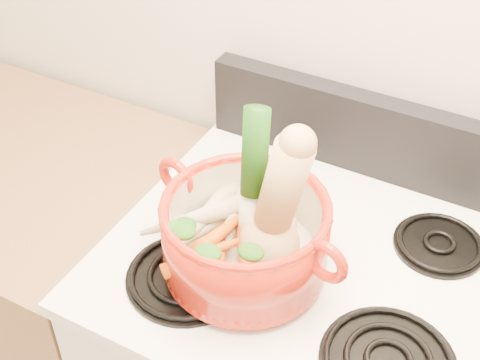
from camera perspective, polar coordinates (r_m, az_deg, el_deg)
The scene contains 23 objects.
wall_back at distance 1.34m, azimuth 13.91°, elevation 13.67°, with size 3.50×0.02×2.60m, color silver.
cooktop at distance 1.28m, azimuth 6.64°, elevation -7.17°, with size 0.78×0.67×0.03m, color white.
control_backsplash at distance 1.43m, azimuth 11.70°, elevation 3.59°, with size 0.76×0.05×0.18m, color black.
burner_front_left at distance 1.23m, azimuth -4.53°, elevation -8.16°, with size 0.22×0.22×0.02m, color black.
burner_front_right at distance 1.14m, azimuth 12.54°, elevation -14.79°, with size 0.22×0.22×0.02m, color black.
burner_back_left at distance 1.41m, azimuth 1.89°, elevation -0.20°, with size 0.17×0.17×0.02m, color black.
burner_back_right at distance 1.34m, azimuth 16.65°, elevation -5.19°, with size 0.17×0.17×0.02m, color black.
dutch_oven at distance 1.18m, azimuth 0.46°, elevation -4.85°, with size 0.29×0.29×0.14m, color #B01F0F.
pot_handle_left at distance 1.23m, azimuth -5.50°, elevation 0.30°, with size 0.08×0.08×0.02m, color #B01F0F.
pot_handle_right at distance 1.08m, azimuth 7.35°, elevation -6.93°, with size 0.08×0.08×0.02m, color #B01F0F.
squash at distance 1.10m, azimuth 2.69°, elevation -1.98°, with size 0.11×0.11×0.28m, color tan, non-canonical shape.
leek at distance 1.12m, azimuth 0.92°, elevation -0.26°, with size 0.05×0.05×0.29m, color silver.
ginger at distance 1.24m, azimuth 2.35°, elevation -3.44°, with size 0.09×0.06×0.05m, color #D2AE81.
parsnip_0 at distance 1.24m, azimuth -1.41°, elevation -3.07°, with size 0.04×0.04×0.20m, color beige.
parsnip_1 at distance 1.23m, azimuth -3.24°, elevation -3.28°, with size 0.05×0.05×0.22m, color beige.
parsnip_2 at distance 1.22m, azimuth -0.52°, elevation -3.55°, with size 0.04×0.04×0.17m, color beige.
parsnip_3 at distance 1.22m, azimuth -4.06°, elevation -3.16°, with size 0.04×0.04×0.20m, color beige.
parsnip_4 at distance 1.24m, azimuth 0.54°, elevation -1.82°, with size 0.04×0.04×0.20m, color beige.
carrot_0 at distance 1.18m, azimuth -1.74°, elevation -6.37°, with size 0.04×0.04×0.18m, color #C54309.
carrot_1 at distance 1.17m, azimuth -3.55°, elevation -6.73°, with size 0.03×0.03×0.13m, color #D5570A.
carrot_2 at distance 1.17m, azimuth 0.29°, elevation -5.83°, with size 0.03×0.03×0.18m, color #BB3309.
carrot_3 at distance 1.17m, azimuth -1.51°, elevation -5.79°, with size 0.03×0.03×0.13m, color #C05A09.
carrot_4 at distance 1.18m, azimuth -1.62°, elevation -4.61°, with size 0.04×0.04×0.18m, color #BD4C09.
Camera 1 is at (0.28, 0.57, 1.87)m, focal length 50.00 mm.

